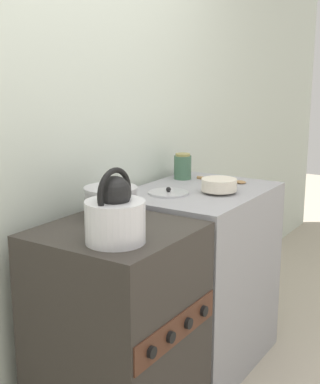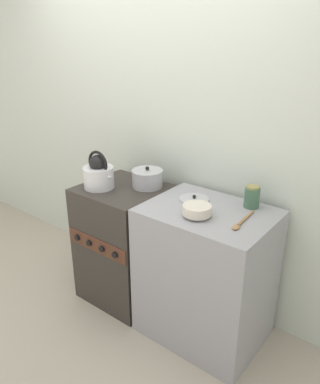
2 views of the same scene
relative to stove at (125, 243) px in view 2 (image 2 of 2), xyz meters
name	(u,v)px [view 2 (image 2 of 2)]	position (x,y,z in m)	size (l,w,h in m)	color
ground_plane	(101,310)	(0.00, -0.28, -0.45)	(12.00, 12.00, 0.00)	#B2A893
wall_back	(156,130)	(0.00, 0.39, 0.80)	(7.00, 0.06, 2.50)	silver
stove	(125,243)	(0.00, 0.00, 0.00)	(0.58, 0.58, 0.91)	#332D28
counter	(205,274)	(0.70, 0.02, 0.01)	(0.78, 0.60, 0.92)	#99999E
kettle	(99,174)	(-0.13, -0.10, 0.55)	(0.26, 0.21, 0.27)	silver
cooking_pot	(147,178)	(0.13, 0.12, 0.52)	(0.22, 0.22, 0.15)	#B2B2B7
enamel_bowl	(197,210)	(0.69, -0.09, 0.51)	(0.17, 0.17, 0.07)	beige
storage_jar	(252,197)	(0.88, 0.22, 0.54)	(0.09, 0.09, 0.14)	#3F664C
loose_pot_lid	(194,199)	(0.54, 0.10, 0.47)	(0.19, 0.19, 0.03)	#B2B2B7
wooden_spoon	(242,222)	(0.94, -0.01, 0.48)	(0.04, 0.28, 0.02)	#A37A4C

